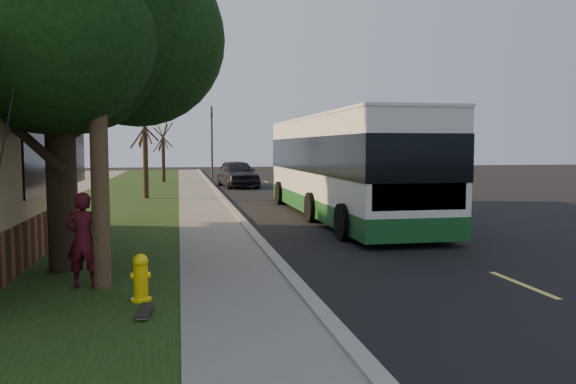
{
  "coord_description": "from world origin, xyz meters",
  "views": [
    {
      "loc": [
        -1.99,
        -8.85,
        2.47
      ],
      "look_at": [
        0.29,
        2.84,
        1.5
      ],
      "focal_mm": 35.0,
      "sensor_mm": 36.0,
      "label": 1
    }
  ],
  "objects_px": {
    "skateboarder": "(83,240)",
    "skateboard_main": "(145,311)",
    "leafy_tree": "(59,4)",
    "bare_tree_far": "(163,153)",
    "bare_tree_near": "(145,153)",
    "utility_pole": "(95,14)",
    "fire_hydrant": "(141,278)",
    "distant_car": "(237,174)",
    "traffic_signal": "(212,137)",
    "transit_bus": "(342,164)"
  },
  "relations": [
    {
      "from": "skateboarder",
      "to": "skateboard_main",
      "type": "relative_size",
      "value": 2.12
    },
    {
      "from": "leafy_tree",
      "to": "bare_tree_far",
      "type": "distance_m",
      "value": 27.56
    },
    {
      "from": "bare_tree_near",
      "to": "utility_pole",
      "type": "bearing_deg",
      "value": -89.34
    },
    {
      "from": "fire_hydrant",
      "to": "distant_car",
      "type": "bearing_deg",
      "value": 80.75
    },
    {
      "from": "skateboarder",
      "to": "distant_car",
      "type": "bearing_deg",
      "value": -95.76
    },
    {
      "from": "traffic_signal",
      "to": "distant_car",
      "type": "height_order",
      "value": "traffic_signal"
    },
    {
      "from": "fire_hydrant",
      "to": "skateboard_main",
      "type": "height_order",
      "value": "fire_hydrant"
    },
    {
      "from": "skateboard_main",
      "to": "bare_tree_far",
      "type": "bearing_deg",
      "value": 90.93
    },
    {
      "from": "utility_pole",
      "to": "bare_tree_far",
      "type": "relative_size",
      "value": 2.25
    },
    {
      "from": "transit_bus",
      "to": "skateboard_main",
      "type": "height_order",
      "value": "transit_bus"
    },
    {
      "from": "bare_tree_far",
      "to": "transit_bus",
      "type": "distance_m",
      "value": 21.18
    },
    {
      "from": "leafy_tree",
      "to": "distant_car",
      "type": "distance_m",
      "value": 23.63
    },
    {
      "from": "bare_tree_near",
      "to": "traffic_signal",
      "type": "height_order",
      "value": "traffic_signal"
    },
    {
      "from": "bare_tree_far",
      "to": "transit_bus",
      "type": "height_order",
      "value": "bare_tree_far"
    },
    {
      "from": "bare_tree_near",
      "to": "bare_tree_far",
      "type": "xyz_separation_m",
      "value": [
        0.5,
        12.0,
        -0.15
      ]
    },
    {
      "from": "traffic_signal",
      "to": "distant_car",
      "type": "xyz_separation_m",
      "value": [
        1.0,
        -8.83,
        -2.33
      ]
    },
    {
      "from": "utility_pole",
      "to": "skateboarder",
      "type": "height_order",
      "value": "utility_pole"
    },
    {
      "from": "bare_tree_near",
      "to": "distant_car",
      "type": "height_order",
      "value": "bare_tree_near"
    },
    {
      "from": "fire_hydrant",
      "to": "leafy_tree",
      "type": "distance_m",
      "value": 5.65
    },
    {
      "from": "fire_hydrant",
      "to": "bare_tree_near",
      "type": "relative_size",
      "value": 0.17
    },
    {
      "from": "bare_tree_near",
      "to": "transit_bus",
      "type": "relative_size",
      "value": 0.33
    },
    {
      "from": "leafy_tree",
      "to": "transit_bus",
      "type": "bearing_deg",
      "value": 42.97
    },
    {
      "from": "utility_pole",
      "to": "transit_bus",
      "type": "distance_m",
      "value": 11.57
    },
    {
      "from": "leafy_tree",
      "to": "transit_bus",
      "type": "relative_size",
      "value": 0.61
    },
    {
      "from": "utility_pole",
      "to": "leafy_tree",
      "type": "xyz_separation_m",
      "value": [
        -0.87,
        1.66,
        0.54
      ]
    },
    {
      "from": "skateboard_main",
      "to": "distant_car",
      "type": "distance_m",
      "value": 26.23
    },
    {
      "from": "bare_tree_near",
      "to": "skateboarder",
      "type": "bearing_deg",
      "value": -90.34
    },
    {
      "from": "distant_car",
      "to": "traffic_signal",
      "type": "bearing_deg",
      "value": 89.82
    },
    {
      "from": "bare_tree_near",
      "to": "distant_car",
      "type": "relative_size",
      "value": 0.88
    },
    {
      "from": "skateboard_main",
      "to": "utility_pole",
      "type": "bearing_deg",
      "value": 114.84
    },
    {
      "from": "utility_pole",
      "to": "bare_tree_far",
      "type": "height_order",
      "value": "utility_pole"
    },
    {
      "from": "fire_hydrant",
      "to": "bare_tree_far",
      "type": "relative_size",
      "value": 0.18
    },
    {
      "from": "skateboarder",
      "to": "transit_bus",
      "type": "bearing_deg",
      "value": -122.94
    },
    {
      "from": "transit_bus",
      "to": "distant_car",
      "type": "bearing_deg",
      "value": 97.74
    },
    {
      "from": "traffic_signal",
      "to": "distant_car",
      "type": "distance_m",
      "value": 9.19
    },
    {
      "from": "fire_hydrant",
      "to": "bare_tree_far",
      "type": "height_order",
      "value": "bare_tree_far"
    },
    {
      "from": "fire_hydrant",
      "to": "skateboard_main",
      "type": "bearing_deg",
      "value": -82.37
    },
    {
      "from": "utility_pole",
      "to": "skateboarder",
      "type": "xyz_separation_m",
      "value": [
        -0.29,
        0.04,
        -3.74
      ]
    },
    {
      "from": "fire_hydrant",
      "to": "traffic_signal",
      "type": "bearing_deg",
      "value": 84.79
    },
    {
      "from": "bare_tree_near",
      "to": "distant_car",
      "type": "distance_m",
      "value": 8.84
    },
    {
      "from": "bare_tree_near",
      "to": "fire_hydrant",
      "type": "bearing_deg",
      "value": -87.14
    },
    {
      "from": "fire_hydrant",
      "to": "traffic_signal",
      "type": "distance_m",
      "value": 34.25
    },
    {
      "from": "bare_tree_far",
      "to": "skateboard_main",
      "type": "relative_size",
      "value": 5.22
    },
    {
      "from": "bare_tree_far",
      "to": "leafy_tree",
      "type": "bearing_deg",
      "value": -92.45
    },
    {
      "from": "transit_bus",
      "to": "skateboarder",
      "type": "distance_m",
      "value": 11.42
    },
    {
      "from": "transit_bus",
      "to": "distant_car",
      "type": "height_order",
      "value": "transit_bus"
    },
    {
      "from": "utility_pole",
      "to": "bare_tree_near",
      "type": "height_order",
      "value": "utility_pole"
    },
    {
      "from": "utility_pole",
      "to": "distant_car",
      "type": "bearing_deg",
      "value": 78.76
    },
    {
      "from": "bare_tree_near",
      "to": "bare_tree_far",
      "type": "distance_m",
      "value": 12.01
    },
    {
      "from": "leafy_tree",
      "to": "traffic_signal",
      "type": "height_order",
      "value": "leafy_tree"
    }
  ]
}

